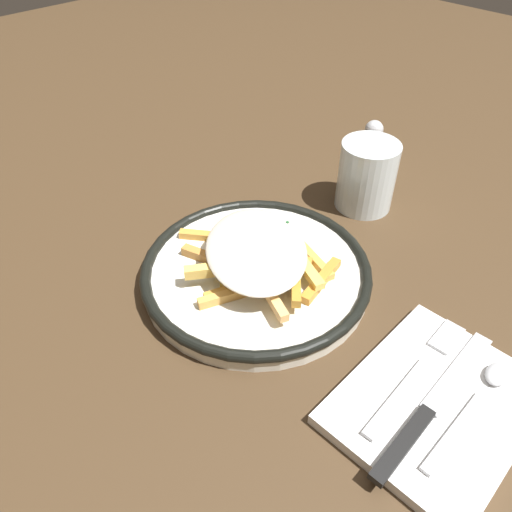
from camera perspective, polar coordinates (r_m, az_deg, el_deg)
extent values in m
plane|color=#422F1C|center=(0.61, 0.00, -2.80)|extent=(2.60, 2.60, 0.00)
cylinder|color=silver|center=(0.61, 0.00, -2.13)|extent=(0.27, 0.27, 0.02)
torus|color=black|center=(0.60, 0.00, -1.44)|extent=(0.28, 0.28, 0.01)
cube|color=tan|center=(0.60, 0.91, -1.07)|extent=(0.08, 0.04, 0.01)
cube|color=orange|center=(0.60, 3.52, -0.42)|extent=(0.06, 0.04, 0.01)
cube|color=gold|center=(0.57, -1.41, -3.41)|extent=(0.04, 0.09, 0.01)
cube|color=gold|center=(0.59, -3.45, -0.18)|extent=(0.08, 0.03, 0.01)
cube|color=gold|center=(0.62, -0.27, 2.47)|extent=(0.06, 0.04, 0.01)
cube|color=gold|center=(0.62, -0.79, 2.35)|extent=(0.09, 0.03, 0.01)
cube|color=#D78543|center=(0.63, -0.22, 1.75)|extent=(0.08, 0.02, 0.01)
cube|color=#E9C357|center=(0.59, 5.47, -0.95)|extent=(0.08, 0.04, 0.01)
cube|color=#BF872E|center=(0.56, 4.68, -3.19)|extent=(0.05, 0.05, 0.01)
cube|color=#CA863B|center=(0.61, -5.79, -0.11)|extent=(0.06, 0.03, 0.01)
cube|color=gold|center=(0.59, -0.36, -1.53)|extent=(0.02, 0.09, 0.01)
cube|color=orange|center=(0.59, 0.41, -1.50)|extent=(0.02, 0.07, 0.01)
cube|color=gold|center=(0.56, -2.75, -4.42)|extent=(0.04, 0.08, 0.01)
cube|color=gold|center=(0.58, -0.09, -0.45)|extent=(0.06, 0.05, 0.01)
cube|color=#C3852D|center=(0.60, 0.06, -1.09)|extent=(0.04, 0.07, 0.01)
cube|color=orange|center=(0.63, -0.27, 1.70)|extent=(0.06, 0.08, 0.01)
cube|color=#F3C75B|center=(0.57, -3.56, -1.44)|extent=(0.06, 0.08, 0.01)
cube|color=gold|center=(0.61, 2.05, -0.07)|extent=(0.01, 0.07, 0.01)
cube|color=#F4B566|center=(0.54, 1.88, -4.82)|extent=(0.06, 0.03, 0.01)
cube|color=gold|center=(0.61, 6.34, -0.03)|extent=(0.09, 0.03, 0.01)
cube|color=#CA832F|center=(0.58, 7.46, -2.77)|extent=(0.03, 0.08, 0.01)
cube|color=#ECA655|center=(0.61, -0.31, 0.29)|extent=(0.05, 0.09, 0.01)
cube|color=gold|center=(0.64, -2.51, 1.97)|extent=(0.07, 0.05, 0.01)
cube|color=gold|center=(0.64, -4.89, 2.18)|extent=(0.08, 0.06, 0.01)
cube|color=#C28444|center=(0.60, -0.03, 0.77)|extent=(0.04, 0.06, 0.01)
cube|color=gold|center=(0.59, 0.27, -0.28)|extent=(0.07, 0.01, 0.01)
ellipsoid|color=beige|center=(0.58, -0.15, 0.56)|extent=(0.20, 0.19, 0.02)
cube|color=#29602B|center=(0.58, 0.07, 1.00)|extent=(0.00, 0.00, 0.00)
cube|color=#21722F|center=(0.57, -0.05, 0.56)|extent=(0.00, 0.00, 0.00)
cube|color=#266534|center=(0.61, 3.61, 3.88)|extent=(0.00, 0.00, 0.00)
cube|color=#3C682B|center=(0.57, -0.57, 0.15)|extent=(0.00, 0.00, 0.00)
cube|color=#395B1B|center=(0.60, -2.89, 3.25)|extent=(0.00, 0.00, 0.00)
cube|color=#2F6534|center=(0.58, 0.47, 1.67)|extent=(0.00, 0.00, 0.00)
cube|color=#36672A|center=(0.56, -1.62, -0.37)|extent=(0.00, 0.00, 0.00)
cube|color=#3A6423|center=(0.59, -1.76, 2.41)|extent=(0.00, 0.00, 0.00)
cube|color=white|center=(0.52, 19.65, -15.83)|extent=(0.16, 0.20, 0.01)
cube|color=silver|center=(0.51, 15.98, -15.24)|extent=(0.02, 0.11, 0.01)
cube|color=silver|center=(0.57, 20.93, -8.65)|extent=(0.02, 0.05, 0.00)
cube|color=black|center=(0.48, 16.45, -19.88)|extent=(0.02, 0.09, 0.01)
cube|color=silver|center=(0.54, 22.06, -12.20)|extent=(0.02, 0.12, 0.00)
cube|color=silver|center=(0.50, 21.76, -18.15)|extent=(0.01, 0.10, 0.00)
ellipsoid|color=silver|center=(0.55, 25.89, -12.03)|extent=(0.02, 0.03, 0.01)
cylinder|color=silver|center=(0.73, 12.53, 8.93)|extent=(0.08, 0.08, 0.10)
cylinder|color=silver|center=(0.85, 12.99, 11.93)|extent=(0.03, 0.03, 0.05)
sphere|color=#B7BABF|center=(0.83, 13.33, 13.88)|extent=(0.03, 0.03, 0.03)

